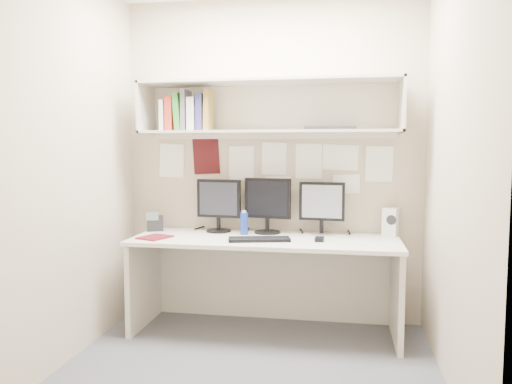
% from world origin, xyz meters
% --- Properties ---
extents(floor, '(2.40, 2.00, 0.01)m').
position_xyz_m(floor, '(0.00, 0.00, 0.00)').
color(floor, '#49494E').
rests_on(floor, ground).
extents(wall_back, '(2.40, 0.02, 2.60)m').
position_xyz_m(wall_back, '(0.00, 1.00, 1.30)').
color(wall_back, tan).
rests_on(wall_back, ground).
extents(wall_front, '(2.40, 0.02, 2.60)m').
position_xyz_m(wall_front, '(0.00, -1.00, 1.30)').
color(wall_front, tan).
rests_on(wall_front, ground).
extents(wall_left, '(0.02, 2.00, 2.60)m').
position_xyz_m(wall_left, '(-1.20, 0.00, 1.30)').
color(wall_left, tan).
rests_on(wall_left, ground).
extents(wall_right, '(0.02, 2.00, 2.60)m').
position_xyz_m(wall_right, '(1.20, 0.00, 1.30)').
color(wall_right, tan).
rests_on(wall_right, ground).
extents(desk, '(2.00, 0.70, 0.73)m').
position_xyz_m(desk, '(0.00, 0.65, 0.37)').
color(desk, silver).
rests_on(desk, floor).
extents(overhead_hutch, '(2.00, 0.38, 0.40)m').
position_xyz_m(overhead_hutch, '(0.00, 0.86, 1.72)').
color(overhead_hutch, beige).
rests_on(overhead_hutch, wall_back).
extents(pinned_papers, '(1.92, 0.01, 0.48)m').
position_xyz_m(pinned_papers, '(0.00, 0.99, 1.25)').
color(pinned_papers, white).
rests_on(pinned_papers, wall_back).
extents(monitor_left, '(0.36, 0.20, 0.42)m').
position_xyz_m(monitor_left, '(-0.41, 0.87, 0.96)').
color(monitor_left, black).
rests_on(monitor_left, desk).
extents(monitor_center, '(0.38, 0.21, 0.44)m').
position_xyz_m(monitor_center, '(-0.01, 0.87, 0.97)').
color(monitor_center, black).
rests_on(monitor_center, desk).
extents(monitor_right, '(0.35, 0.19, 0.41)m').
position_xyz_m(monitor_right, '(0.41, 0.87, 0.96)').
color(monitor_right, '#A5A5AA').
rests_on(monitor_right, desk).
extents(keyboard, '(0.47, 0.26, 0.02)m').
position_xyz_m(keyboard, '(-0.02, 0.52, 0.74)').
color(keyboard, black).
rests_on(keyboard, desk).
extents(mouse, '(0.07, 0.10, 0.03)m').
position_xyz_m(mouse, '(0.41, 0.58, 0.75)').
color(mouse, black).
rests_on(mouse, desk).
extents(speaker, '(0.14, 0.14, 0.22)m').
position_xyz_m(speaker, '(0.94, 0.91, 0.84)').
color(speaker, silver).
rests_on(speaker, desk).
extents(blue_bottle, '(0.06, 0.06, 0.19)m').
position_xyz_m(blue_bottle, '(-0.18, 0.76, 0.82)').
color(blue_bottle, navy).
rests_on(blue_bottle, desk).
extents(maroon_notebook, '(0.26, 0.28, 0.01)m').
position_xyz_m(maroon_notebook, '(-0.82, 0.50, 0.74)').
color(maroon_notebook, maroon).
rests_on(maroon_notebook, desk).
extents(desk_phone, '(0.16, 0.16, 0.16)m').
position_xyz_m(desk_phone, '(-0.94, 0.82, 0.79)').
color(desk_phone, black).
rests_on(desk_phone, desk).
extents(book_stack, '(0.40, 0.20, 0.32)m').
position_xyz_m(book_stack, '(-0.65, 0.81, 1.68)').
color(book_stack, silver).
rests_on(book_stack, overhead_hutch).
extents(hutch_tray, '(0.39, 0.17, 0.03)m').
position_xyz_m(hutch_tray, '(0.47, 0.78, 1.55)').
color(hutch_tray, black).
rests_on(hutch_tray, overhead_hutch).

